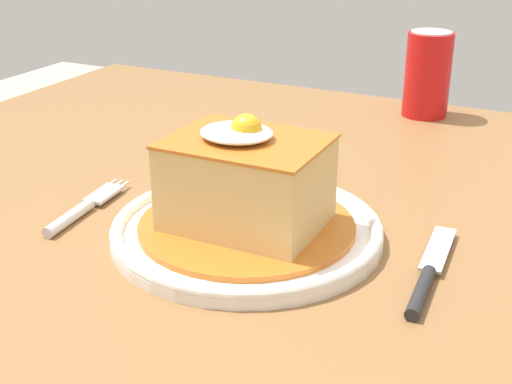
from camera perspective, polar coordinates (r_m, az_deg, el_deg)
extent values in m
cube|color=olive|center=(0.72, 5.44, -3.98)|extent=(1.24, 0.96, 0.04)
cylinder|color=olive|center=(1.44, -9.60, -6.14)|extent=(0.07, 0.07, 0.70)
cylinder|color=white|center=(0.67, -0.75, -3.34)|extent=(0.26, 0.26, 0.01)
torus|color=white|center=(0.67, -0.76, -2.78)|extent=(0.26, 0.26, 0.01)
cylinder|color=#C66B23|center=(0.67, -0.76, -2.73)|extent=(0.21, 0.21, 0.01)
cube|color=#DBB770|center=(0.65, -0.78, 0.69)|extent=(0.14, 0.11, 0.08)
cube|color=#C66B23|center=(0.64, -0.80, 4.16)|extent=(0.14, 0.11, 0.00)
ellipsoid|color=white|center=(0.64, -1.60, 4.86)|extent=(0.07, 0.06, 0.01)
sphere|color=yellow|center=(0.63, -0.80, 5.14)|extent=(0.03, 0.03, 0.03)
cylinder|color=silver|center=(0.73, -14.95, -2.04)|extent=(0.02, 0.08, 0.01)
cube|color=silver|center=(0.77, -12.29, -0.14)|extent=(0.03, 0.05, 0.00)
cylinder|color=silver|center=(0.79, -10.85, 0.45)|extent=(0.01, 0.03, 0.00)
cylinder|color=silver|center=(0.79, -11.35, 0.53)|extent=(0.01, 0.03, 0.00)
cylinder|color=silver|center=(0.80, -11.84, 0.60)|extent=(0.01, 0.03, 0.00)
cylinder|color=#262628|center=(0.59, 13.28, -7.96)|extent=(0.02, 0.08, 0.01)
cube|color=silver|center=(0.66, 14.61, -4.49)|extent=(0.02, 0.09, 0.00)
cylinder|color=red|center=(1.06, 13.72, 9.26)|extent=(0.07, 0.07, 0.12)
cylinder|color=silver|center=(1.05, 14.05, 12.54)|extent=(0.06, 0.06, 0.00)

